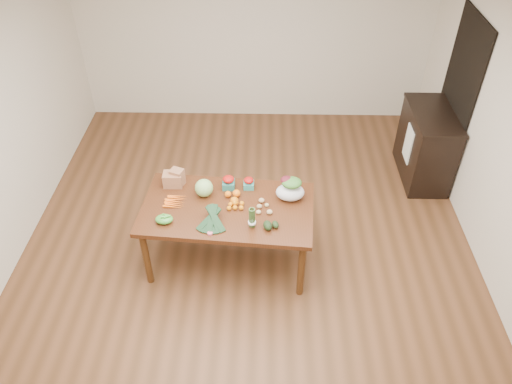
{
  "coord_description": "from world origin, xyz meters",
  "views": [
    {
      "loc": [
        0.18,
        -3.78,
        4.06
      ],
      "look_at": [
        0.09,
        0.0,
        0.9
      ],
      "focal_mm": 35.0,
      "sensor_mm": 36.0,
      "label": 1
    }
  ],
  "objects_px": {
    "dining_table": "(229,234)",
    "salad_bag": "(290,190)",
    "cabinet": "(426,145)",
    "paper_bag": "(173,178)",
    "mandarin_cluster": "(235,204)",
    "cabbage": "(204,188)",
    "kale_bunch": "(211,221)",
    "asparagus_bundle": "(252,218)"
  },
  "relations": [
    {
      "from": "asparagus_bundle",
      "to": "salad_bag",
      "type": "distance_m",
      "value": 0.57
    },
    {
      "from": "mandarin_cluster",
      "to": "salad_bag",
      "type": "distance_m",
      "value": 0.58
    },
    {
      "from": "mandarin_cluster",
      "to": "salad_bag",
      "type": "height_order",
      "value": "salad_bag"
    },
    {
      "from": "cabinet",
      "to": "salad_bag",
      "type": "xyz_separation_m",
      "value": [
        -1.78,
        -1.4,
        0.39
      ]
    },
    {
      "from": "mandarin_cluster",
      "to": "kale_bunch",
      "type": "xyz_separation_m",
      "value": [
        -0.21,
        -0.29,
        0.04
      ]
    },
    {
      "from": "mandarin_cluster",
      "to": "salad_bag",
      "type": "relative_size",
      "value": 0.62
    },
    {
      "from": "dining_table",
      "to": "asparagus_bundle",
      "type": "xyz_separation_m",
      "value": [
        0.26,
        -0.28,
        0.5
      ]
    },
    {
      "from": "cabinet",
      "to": "mandarin_cluster",
      "type": "relative_size",
      "value": 5.67
    },
    {
      "from": "cabinet",
      "to": "kale_bunch",
      "type": "relative_size",
      "value": 2.55
    },
    {
      "from": "dining_table",
      "to": "paper_bag",
      "type": "xyz_separation_m",
      "value": [
        -0.59,
        0.34,
        0.47
      ]
    },
    {
      "from": "paper_bag",
      "to": "cabbage",
      "type": "xyz_separation_m",
      "value": [
        0.34,
        -0.15,
        0.0
      ]
    },
    {
      "from": "cabinet",
      "to": "paper_bag",
      "type": "distance_m",
      "value": 3.26
    },
    {
      "from": "kale_bunch",
      "to": "asparagus_bundle",
      "type": "relative_size",
      "value": 1.6
    },
    {
      "from": "dining_table",
      "to": "kale_bunch",
      "type": "relative_size",
      "value": 4.29
    },
    {
      "from": "cabbage",
      "to": "mandarin_cluster",
      "type": "distance_m",
      "value": 0.37
    },
    {
      "from": "dining_table",
      "to": "salad_bag",
      "type": "bearing_deg",
      "value": 18.0
    },
    {
      "from": "dining_table",
      "to": "cabinet",
      "type": "relative_size",
      "value": 1.68
    },
    {
      "from": "cabinet",
      "to": "paper_bag",
      "type": "bearing_deg",
      "value": -157.99
    },
    {
      "from": "cabinet",
      "to": "cabbage",
      "type": "distance_m",
      "value": 3.01
    },
    {
      "from": "mandarin_cluster",
      "to": "cabbage",
      "type": "bearing_deg",
      "value": 151.58
    },
    {
      "from": "kale_bunch",
      "to": "cabbage",
      "type": "bearing_deg",
      "value": 108.61
    },
    {
      "from": "cabinet",
      "to": "asparagus_bundle",
      "type": "relative_size",
      "value": 4.08
    },
    {
      "from": "dining_table",
      "to": "cabbage",
      "type": "relative_size",
      "value": 9.19
    },
    {
      "from": "paper_bag",
      "to": "asparagus_bundle",
      "type": "height_order",
      "value": "asparagus_bundle"
    },
    {
      "from": "asparagus_bundle",
      "to": "salad_bag",
      "type": "height_order",
      "value": "asparagus_bundle"
    },
    {
      "from": "cabbage",
      "to": "salad_bag",
      "type": "relative_size",
      "value": 0.64
    },
    {
      "from": "cabbage",
      "to": "mandarin_cluster",
      "type": "relative_size",
      "value": 1.04
    },
    {
      "from": "asparagus_bundle",
      "to": "cabbage",
      "type": "bearing_deg",
      "value": 141.64
    },
    {
      "from": "paper_bag",
      "to": "mandarin_cluster",
      "type": "height_order",
      "value": "paper_bag"
    },
    {
      "from": "cabinet",
      "to": "paper_bag",
      "type": "xyz_separation_m",
      "value": [
        -3.0,
        -1.21,
        0.37
      ]
    },
    {
      "from": "cabinet",
      "to": "kale_bunch",
      "type": "height_order",
      "value": "cabinet"
    },
    {
      "from": "dining_table",
      "to": "kale_bunch",
      "type": "bearing_deg",
      "value": -109.61
    },
    {
      "from": "cabinet",
      "to": "cabbage",
      "type": "height_order",
      "value": "cabinet"
    },
    {
      "from": "cabinet",
      "to": "mandarin_cluster",
      "type": "distance_m",
      "value": 2.82
    },
    {
      "from": "asparagus_bundle",
      "to": "salad_bag",
      "type": "relative_size",
      "value": 0.86
    },
    {
      "from": "dining_table",
      "to": "mandarin_cluster",
      "type": "bearing_deg",
      "value": 11.45
    },
    {
      "from": "mandarin_cluster",
      "to": "asparagus_bundle",
      "type": "distance_m",
      "value": 0.36
    },
    {
      "from": "dining_table",
      "to": "cabinet",
      "type": "bearing_deg",
      "value": 37.32
    },
    {
      "from": "asparagus_bundle",
      "to": "salad_bag",
      "type": "xyz_separation_m",
      "value": [
        0.37,
        0.43,
        -0.01
      ]
    },
    {
      "from": "dining_table",
      "to": "cabbage",
      "type": "distance_m",
      "value": 0.56
    },
    {
      "from": "dining_table",
      "to": "salad_bag",
      "type": "xyz_separation_m",
      "value": [
        0.63,
        0.15,
        0.49
      ]
    },
    {
      "from": "cabbage",
      "to": "asparagus_bundle",
      "type": "relative_size",
      "value": 0.75
    }
  ]
}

